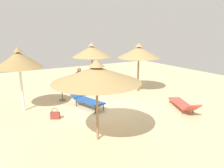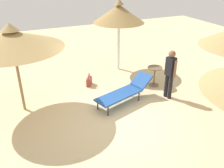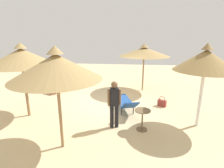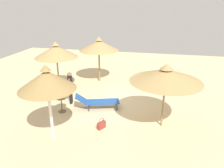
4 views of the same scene
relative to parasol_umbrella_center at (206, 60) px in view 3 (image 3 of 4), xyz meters
name	(u,v)px [view 3 (image 3 of 4)]	position (x,y,z in m)	size (l,w,h in m)	color
ground	(108,106)	(-3.45, 1.56, -2.41)	(24.00, 24.00, 0.10)	beige
parasol_umbrella_center	(206,60)	(0.00, 0.00, 0.00)	(2.05, 2.05, 2.92)	white
parasol_umbrella_near_right	(144,52)	(-1.75, 4.11, -0.10)	(2.85, 2.85, 2.72)	olive
parasol_umbrella_far_left	(22,57)	(-6.50, 0.07, 0.01)	(2.50, 2.50, 2.90)	olive
parasol_umbrella_near_left	(56,67)	(-4.33, -1.78, 0.01)	(2.39, 2.39, 2.91)	olive
lounge_chair_front	(65,85)	(-6.37, 3.71, -2.06)	(1.44, 2.27, 0.65)	#CC4C3F
lounge_chair_back	(125,102)	(-2.64, 1.02, -1.95)	(1.20, 2.19, 0.75)	#1E478C
person_standing_far_right	(114,102)	(-2.95, -0.47, -1.40)	(0.46, 0.27, 1.68)	black
handbag	(162,103)	(-0.98, 1.68, -2.19)	(0.40, 0.32, 0.49)	maroon
side_table_round	(142,117)	(-1.99, -0.54, -1.86)	(0.54, 0.54, 0.73)	brown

